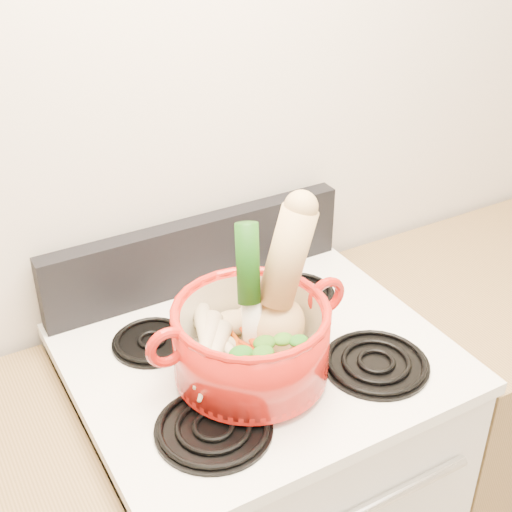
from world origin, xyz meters
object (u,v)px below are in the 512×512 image
squash (277,282)px  dutch_oven (251,341)px  leek (252,292)px  stove_body (259,505)px

squash → dutch_oven: bearing=-169.0°
dutch_oven → leek: bearing=54.4°
dutch_oven → leek: leek is taller
stove_body → dutch_oven: (-0.06, -0.06, 0.58)m
stove_body → squash: size_ratio=2.97×
dutch_oven → leek: (0.01, 0.02, 0.10)m
squash → leek: 0.05m
stove_body → squash: (0.01, -0.05, 0.69)m
dutch_oven → leek: 0.11m
dutch_oven → squash: squash is taller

